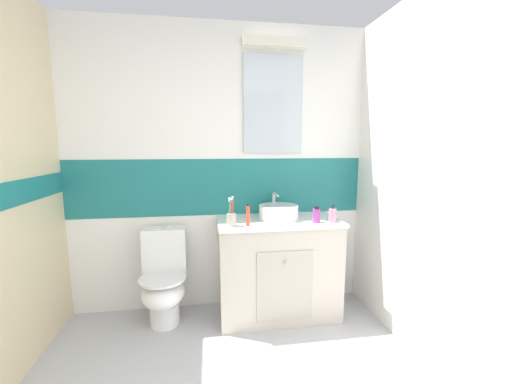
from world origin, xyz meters
TOP-DOWN VIEW (x-y plane):
  - wall_back_tiled at (0.01, 2.45)m, footprint 3.20×0.20m
  - wall_right_plain at (1.35, 1.20)m, footprint 0.10×3.48m
  - vanity_cabinet at (0.47, 2.14)m, footprint 1.02×0.54m
  - sink_basin at (0.48, 2.15)m, footprint 0.33×0.38m
  - toilet at (-0.49, 2.16)m, footprint 0.37×0.50m
  - toothbrush_cup at (0.06, 1.98)m, footprint 0.07×0.07m
  - soap_dispenser at (0.88, 1.96)m, footprint 0.06×0.06m
  - lotion_bottle_short at (0.75, 1.99)m, footprint 0.06×0.06m
  - toothpaste_tube_upright at (0.19, 1.96)m, footprint 0.03×0.03m

SIDE VIEW (x-z plane):
  - toilet at x=-0.49m, z-range -0.03..0.76m
  - vanity_cabinet at x=0.47m, z-range 0.00..0.85m
  - soap_dispenser at x=0.88m, z-range 0.83..0.98m
  - toothbrush_cup at x=0.06m, z-range 0.79..1.02m
  - lotion_bottle_short at x=0.75m, z-range 0.85..0.98m
  - sink_basin at x=0.48m, z-range 0.81..1.02m
  - toothpaste_tube_upright at x=0.19m, z-range 0.85..1.02m
  - wall_right_plain at x=1.35m, z-range 0.00..2.50m
  - wall_back_tiled at x=0.01m, z-range 0.01..2.51m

